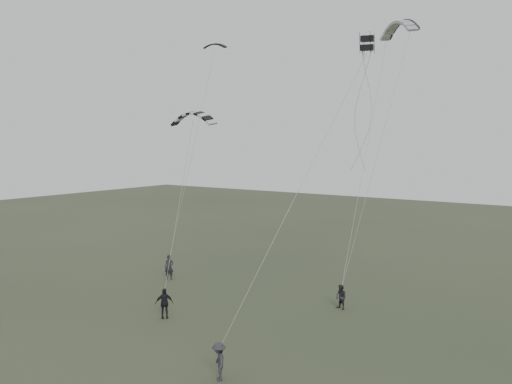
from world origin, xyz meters
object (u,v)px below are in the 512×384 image
Objects in this scene: kite_dark_small at (215,44)px; kite_pale_large at (399,22)px; flyer_left at (169,267)px; kite_box at (367,43)px; flyer_far at (219,361)px; flyer_center at (164,303)px; kite_striped at (193,113)px; flyer_right at (341,297)px.

kite_pale_large is (12.05, 4.97, 0.94)m from kite_dark_small.
kite_dark_small is 13.07m from kite_pale_large.
kite_box reaches higher than flyer_left.
flyer_far is at bearing -127.67° from kite_box.
kite_striped reaches higher than flyer_center.
flyer_right is at bearing -5.06° from flyer_center.
flyer_left is 0.54× the size of kite_pale_large.
kite_dark_small is 14.81m from kite_box.
flyer_right is 0.89× the size of kite_dark_small.
flyer_center reaches higher than flyer_right.
kite_striped is 4.48× the size of kite_box.
kite_pale_large is at bearing 1.53° from kite_dark_small.
kite_striped reaches higher than flyer_left.
kite_dark_small is at bearing 141.88° from kite_box.
flyer_left is 21.37m from kite_box.
flyer_left is 1.13× the size of flyer_far.
kite_pale_large is at bearing 1.45° from flyer_left.
kite_box is (13.79, -4.89, -2.27)m from kite_dark_small.
kite_striped is at bearing -47.79° from flyer_left.
kite_box reaches higher than flyer_center.
flyer_left is 8.33m from flyer_center.
flyer_center is 18.07m from kite_box.
flyer_left is at bearing 84.53° from flyer_center.
kite_pale_large reaches higher than kite_box.
flyer_center is at bearing -176.01° from kite_box.
flyer_right is 0.47× the size of kite_striped.
kite_box is at bearing -34.75° from flyer_left.
flyer_far is (12.95, -10.38, -0.11)m from flyer_left.
flyer_center is (-7.80, -7.16, 0.12)m from flyer_right.
flyer_center is at bearing -74.65° from kite_striped.
flyer_far is at bearing -72.15° from flyer_right.
flyer_left is 1.09× the size of kite_dark_small.
kite_pale_large reaches higher than kite_dark_small.
flyer_right is at bearing 7.52° from kite_striped.
kite_dark_small is 2.36× the size of kite_box.
kite_dark_small is 7.02m from kite_striped.
kite_box is at bearing -8.56° from kite_striped.
kite_dark_small reaches higher than flyer_center.
flyer_right is 14.84m from kite_box.
flyer_far is 17.15m from kite_striped.
kite_box is at bearing -29.06° from flyer_right.
kite_box is at bearing -40.40° from kite_dark_small.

